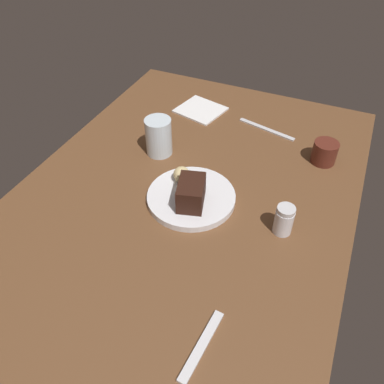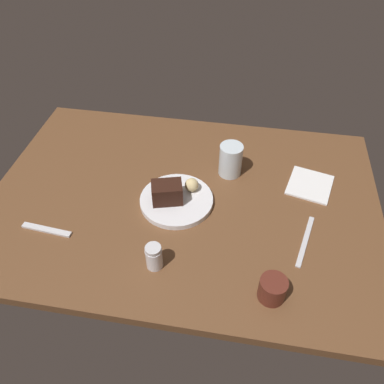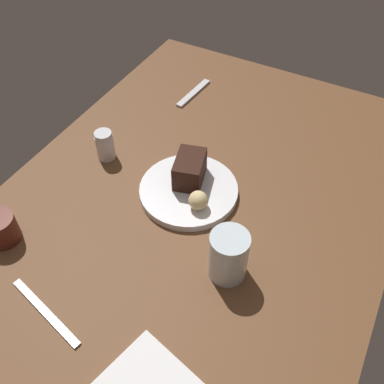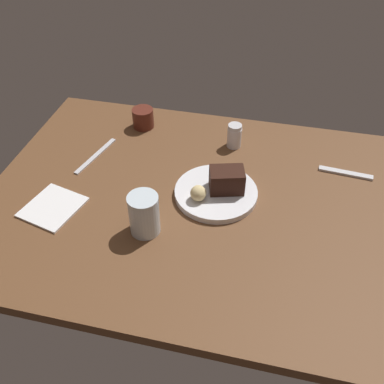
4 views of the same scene
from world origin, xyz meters
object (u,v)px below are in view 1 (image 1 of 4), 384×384
at_px(chocolate_cake_slice, 191,193).
at_px(salt_shaker, 284,220).
at_px(dessert_plate, 191,197).
at_px(coffee_cup, 325,152).
at_px(water_glass, 159,137).
at_px(butter_knife, 266,129).
at_px(folded_napkin, 200,110).
at_px(bread_roll, 181,174).
at_px(dessert_spoon, 202,346).

height_order(chocolate_cake_slice, salt_shaker, chocolate_cake_slice).
xyz_separation_m(dessert_plate, coffee_cup, (-0.29, 0.28, 0.02)).
distance_m(water_glass, butter_knife, 0.35).
distance_m(salt_shaker, butter_knife, 0.42).
xyz_separation_m(coffee_cup, folded_napkin, (-0.11, -0.42, -0.03)).
bearing_deg(bread_roll, dessert_spoon, 29.50).
bearing_deg(dessert_spoon, salt_shaker, 174.33).
relative_size(dessert_plate, butter_knife, 1.17).
bearing_deg(dessert_spoon, coffee_cup, 175.82).
height_order(water_glass, folded_napkin, water_glass).
bearing_deg(salt_shaker, bread_roll, -100.22).
relative_size(dessert_plate, water_glass, 2.05).
relative_size(chocolate_cake_slice, water_glass, 0.83).
bearing_deg(coffee_cup, dessert_spoon, -9.27).
bearing_deg(dessert_spoon, folded_napkin, -151.97).
height_order(dessert_plate, folded_napkin, dessert_plate).
height_order(chocolate_cake_slice, dessert_spoon, chocolate_cake_slice).
distance_m(chocolate_cake_slice, coffee_cup, 0.41).
relative_size(chocolate_cake_slice, dessert_spoon, 0.60).
relative_size(dessert_plate, chocolate_cake_slice, 2.48).
xyz_separation_m(salt_shaker, folded_napkin, (-0.42, -0.38, -0.03)).
bearing_deg(chocolate_cake_slice, coffee_cup, 140.16).
distance_m(dessert_plate, folded_napkin, 0.43).
bearing_deg(chocolate_cake_slice, butter_knife, 169.24).
distance_m(bread_roll, dessert_spoon, 0.44).
relative_size(bread_roll, butter_knife, 0.22).
bearing_deg(water_glass, dessert_plate, 48.43).
distance_m(dessert_plate, salt_shaker, 0.24).
xyz_separation_m(butter_knife, folded_napkin, (-0.02, -0.23, 0.00)).
height_order(chocolate_cake_slice, bread_roll, chocolate_cake_slice).
distance_m(salt_shaker, folded_napkin, 0.57).
bearing_deg(water_glass, salt_shaker, 68.52).
height_order(bread_roll, coffee_cup, coffee_cup).
bearing_deg(chocolate_cake_slice, bread_roll, -139.26).
relative_size(salt_shaker, water_glass, 0.69).
relative_size(dessert_plate, dessert_spoon, 1.49).
xyz_separation_m(coffee_cup, dessert_spoon, (0.64, -0.10, -0.03)).
height_order(chocolate_cake_slice, water_glass, water_glass).
xyz_separation_m(bread_roll, salt_shaker, (0.05, 0.28, -0.00)).
xyz_separation_m(water_glass, folded_napkin, (-0.26, 0.02, -0.05)).
relative_size(dessert_plate, bread_roll, 5.28).
bearing_deg(dessert_spoon, butter_knife, -168.34).
xyz_separation_m(dessert_plate, water_glass, (-0.15, -0.16, 0.05)).
relative_size(coffee_cup, dessert_spoon, 0.46).
bearing_deg(salt_shaker, dessert_spoon, -10.76).
relative_size(chocolate_cake_slice, butter_knife, 0.47).
relative_size(bread_roll, dessert_spoon, 0.28).
xyz_separation_m(dessert_spoon, butter_knife, (-0.73, -0.08, -0.00)).
distance_m(salt_shaker, coffee_cup, 0.31).
bearing_deg(butter_knife, chocolate_cake_slice, -86.87).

